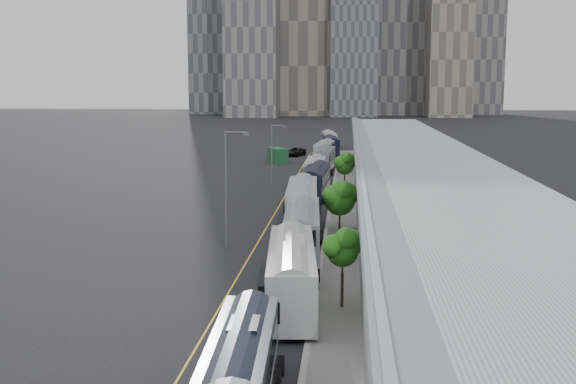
# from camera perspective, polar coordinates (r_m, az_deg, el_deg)

# --- Properties ---
(sidewalk) EXTENTS (10.00, 170.00, 0.12)m
(sidewalk) POSITION_cam_1_polar(r_m,az_deg,el_deg) (64.40, 7.28, -3.52)
(sidewalk) COLOR gray
(sidewalk) RESTS_ON ground
(lane_line) EXTENTS (0.12, 160.00, 0.02)m
(lane_line) POSITION_cam_1_polar(r_m,az_deg,el_deg) (64.80, -2.06, -3.43)
(lane_line) COLOR gold
(lane_line) RESTS_ON ground
(depot) EXTENTS (12.45, 160.40, 7.20)m
(depot) POSITION_cam_1_polar(r_m,az_deg,el_deg) (64.08, 10.90, -0.53)
(depot) COLOR gray
(depot) RESTS_ON ground
(skyline) EXTENTS (145.00, 64.00, 120.00)m
(skyline) POSITION_cam_1_polar(r_m,az_deg,el_deg) (334.37, 3.37, 14.84)
(skyline) COLOR slate
(skyline) RESTS_ON ground
(bus_1) EXTENTS (3.02, 12.39, 3.59)m
(bus_1) POSITION_cam_1_polar(r_m,az_deg,el_deg) (29.77, -3.88, -14.91)
(bus_1) COLOR black
(bus_1) RESTS_ON ground
(bus_2) EXTENTS (3.83, 13.82, 3.99)m
(bus_2) POSITION_cam_1_polar(r_m,az_deg,el_deg) (43.90, 0.27, -6.93)
(bus_2) COLOR silver
(bus_2) RESTS_ON ground
(bus_3) EXTENTS (3.34, 13.43, 3.89)m
(bus_3) POSITION_cam_1_polar(r_m,az_deg,el_deg) (57.39, 1.14, -3.31)
(bus_3) COLOR gray
(bus_3) RESTS_ON ground
(bus_4) EXTENTS (3.48, 14.15, 4.10)m
(bus_4) POSITION_cam_1_polar(r_m,az_deg,el_deg) (69.97, 1.13, -1.11)
(bus_4) COLOR #B0B4BB
(bus_4) RESTS_ON ground
(bus_5) EXTENTS (3.26, 13.22, 3.83)m
(bus_5) POSITION_cam_1_polar(r_m,az_deg,el_deg) (86.52, 2.15, 0.64)
(bus_5) COLOR black
(bus_5) RESTS_ON ground
(bus_6) EXTENTS (2.80, 12.53, 3.66)m
(bus_6) POSITION_cam_1_polar(r_m,az_deg,el_deg) (97.23, 2.15, 1.46)
(bus_6) COLOR silver
(bus_6) RESTS_ON ground
(bus_7) EXTENTS (3.27, 13.11, 3.80)m
(bus_7) POSITION_cam_1_polar(r_m,az_deg,el_deg) (112.43, 2.87, 2.42)
(bus_7) COLOR slate
(bus_7) RESTS_ON ground
(bus_8) EXTENTS (3.41, 12.64, 3.65)m
(bus_8) POSITION_cam_1_polar(r_m,az_deg,el_deg) (127.65, 2.90, 3.11)
(bus_8) COLOR #A3A6AD
(bus_8) RESTS_ON ground
(bus_9) EXTENTS (3.55, 12.36, 3.56)m
(bus_9) POSITION_cam_1_polar(r_m,az_deg,el_deg) (140.78, 3.43, 3.58)
(bus_9) COLOR black
(bus_9) RESTS_ON ground
(bus_10) EXTENTS (3.67, 12.71, 3.66)m
(bus_10) POSITION_cam_1_polar(r_m,az_deg,el_deg) (154.28, 3.29, 4.02)
(bus_10) COLOR silver
(bus_10) RESTS_ON ground
(tree_1) EXTENTS (1.87, 1.87, 4.75)m
(tree_1) POSITION_cam_1_polar(r_m,az_deg,el_deg) (43.02, 4.33, -4.39)
(tree_1) COLOR black
(tree_1) RESTS_ON ground
(tree_2) EXTENTS (2.83, 2.83, 4.75)m
(tree_2) POSITION_cam_1_polar(r_m,az_deg,el_deg) (66.07, 4.11, -0.29)
(tree_2) COLOR black
(tree_2) RESTS_ON ground
(tree_3) EXTENTS (2.24, 2.24, 5.10)m
(tree_3) POSITION_cam_1_polar(r_m,az_deg,el_deg) (88.23, 4.51, 2.30)
(tree_3) COLOR black
(tree_3) RESTS_ON ground
(street_lamp_near) EXTENTS (2.04, 0.22, 9.68)m
(street_lamp_near) POSITION_cam_1_polar(r_m,az_deg,el_deg) (58.64, -4.77, 0.78)
(street_lamp_near) COLOR #59595E
(street_lamp_near) RESTS_ON ground
(street_lamp_far) EXTENTS (2.04, 0.22, 8.17)m
(street_lamp_far) POSITION_cam_1_polar(r_m,az_deg,el_deg) (95.88, -1.18, 3.30)
(street_lamp_far) COLOR #59595E
(street_lamp_far) RESTS_ON ground
(shipping_container) EXTENTS (4.18, 5.81, 2.57)m
(shipping_container) POSITION_cam_1_polar(r_m,az_deg,el_deg) (125.58, -0.81, 2.91)
(shipping_container) COLOR #144224
(shipping_container) RESTS_ON ground
(suv) EXTENTS (4.26, 6.37, 1.62)m
(suv) POSITION_cam_1_polar(r_m,az_deg,el_deg) (137.62, 0.55, 3.20)
(suv) COLOR black
(suv) RESTS_ON ground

